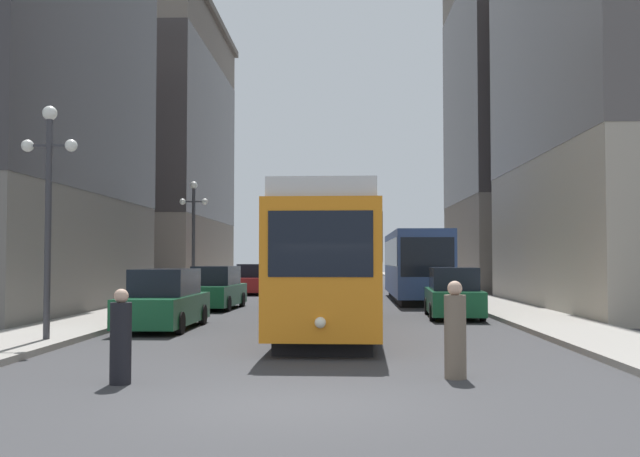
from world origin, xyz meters
TOP-DOWN VIEW (x-y plane):
  - ground_plane at (0.00, 0.00)m, footprint 200.00×200.00m
  - sidewalk_left at (-7.41, 40.00)m, footprint 2.80×120.00m
  - sidewalk_right at (7.41, 40.00)m, footprint 2.80×120.00m
  - streetcar at (0.43, 11.85)m, footprint 3.01×14.84m
  - transit_bus at (4.42, 26.44)m, footprint 2.73×11.77m
  - parked_car_left_near at (-4.71, 11.28)m, footprint 1.94×5.00m
  - parked_car_left_mid at (-4.71, 33.19)m, footprint 2.07×4.96m
  - parked_car_right_far at (4.71, 15.77)m, footprint 2.10×4.92m
  - parked_car_left_far at (-4.71, 20.15)m, footprint 2.08×4.97m
  - pedestrian_crossing_near at (2.70, 2.38)m, footprint 0.39×0.39m
  - pedestrian_crossing_far at (-3.08, 1.63)m, footprint 0.36×0.36m
  - lamp_post_left_near at (-6.61, 7.08)m, footprint 1.41×0.36m
  - lamp_post_left_far at (-6.61, 24.61)m, footprint 1.41×0.36m
  - building_left_midblock at (-14.40, 42.62)m, footprint 11.80×19.91m
  - building_right_corner at (15.69, 39.77)m, footprint 14.37×15.27m

SIDE VIEW (x-z plane):
  - ground_plane at x=0.00m, z-range 0.00..0.00m
  - sidewalk_left at x=-7.41m, z-range 0.00..0.15m
  - sidewalk_right at x=7.41m, z-range 0.00..0.15m
  - pedestrian_crossing_far at x=-3.08m, z-range -0.06..1.56m
  - pedestrian_crossing_near at x=2.70m, z-range -0.06..1.67m
  - parked_car_right_far at x=4.71m, z-range -0.07..1.75m
  - parked_car_left_mid at x=-4.71m, z-range -0.07..1.75m
  - parked_car_left_far at x=-4.71m, z-range -0.07..1.75m
  - parked_car_left_near at x=-4.71m, z-range -0.07..1.75m
  - transit_bus at x=4.42m, z-range 0.22..3.67m
  - streetcar at x=0.43m, z-range 0.16..4.05m
  - lamp_post_left_far at x=-6.61m, z-range 1.04..6.83m
  - lamp_post_left_near at x=-6.61m, z-range 1.04..6.83m
  - building_left_midblock at x=-14.40m, z-range 0.29..20.75m
  - building_right_corner at x=15.69m, z-range 0.37..25.24m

